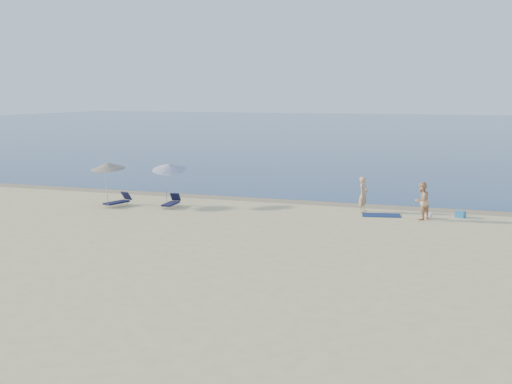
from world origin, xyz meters
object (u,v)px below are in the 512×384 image
person_left (363,194)px  blue_cooler (460,214)px  person_right (422,201)px  umbrella_near (169,167)px

person_left → blue_cooler: (4.91, 0.06, -0.77)m
person_right → blue_cooler: (1.83, 1.23, -0.78)m
umbrella_near → person_left: bearing=-7.5°
person_left → person_right: size_ratio=0.99×
umbrella_near → person_right: bearing=-14.1°
person_left → blue_cooler: size_ratio=4.06×
person_right → person_left: bearing=-81.7°
person_left → blue_cooler: person_left is taller
blue_cooler → person_left: bearing=-158.3°
umbrella_near → blue_cooler: bearing=-9.7°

